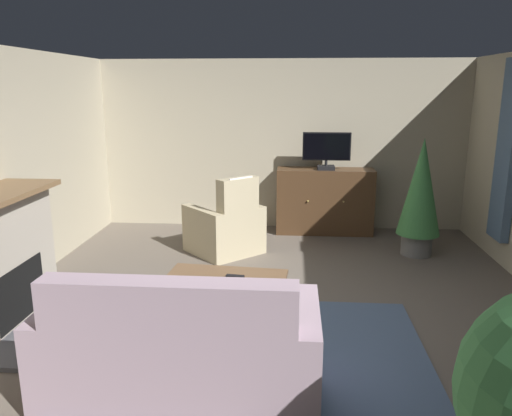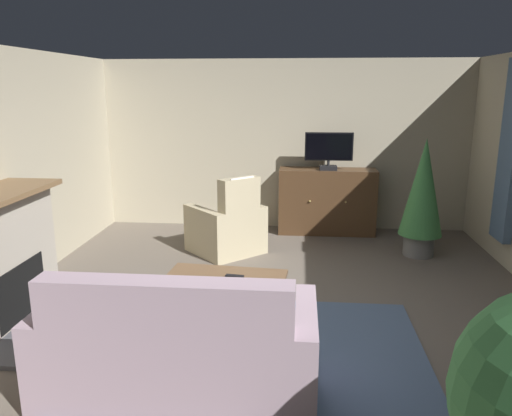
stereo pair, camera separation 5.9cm
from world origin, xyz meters
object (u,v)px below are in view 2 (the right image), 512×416
(tv_cabinet, at_px, (327,203))
(potted_plant_on_hearth_side, at_px, (423,193))
(coffee_table, at_px, (226,280))
(armchair_beside_cabinet, at_px, (228,228))
(tv_remote, at_px, (235,276))
(sofa_floral, at_px, (177,352))
(television, at_px, (329,150))

(tv_cabinet, bearing_deg, potted_plant_on_hearth_side, -38.96)
(tv_cabinet, relative_size, coffee_table, 1.23)
(armchair_beside_cabinet, bearing_deg, tv_remote, -79.73)
(sofa_floral, distance_m, potted_plant_on_hearth_side, 4.12)
(coffee_table, xyz_separation_m, sofa_floral, (-0.16, -1.25, -0.05))
(armchair_beside_cabinet, relative_size, potted_plant_on_hearth_side, 0.74)
(armchair_beside_cabinet, bearing_deg, coffee_table, -82.15)
(sofa_floral, bearing_deg, television, 73.28)
(sofa_floral, bearing_deg, potted_plant_on_hearth_side, 53.59)
(armchair_beside_cabinet, distance_m, potted_plant_on_hearth_side, 2.58)
(armchair_beside_cabinet, bearing_deg, tv_cabinet, 38.09)
(tv_remote, bearing_deg, potted_plant_on_hearth_side, 51.34)
(television, relative_size, potted_plant_on_hearth_side, 0.45)
(tv_cabinet, distance_m, tv_remote, 3.18)
(armchair_beside_cabinet, bearing_deg, potted_plant_on_hearth_side, 2.71)
(tv_remote, distance_m, armchair_beside_cabinet, 1.99)
(television, relative_size, coffee_table, 0.60)
(television, bearing_deg, potted_plant_on_hearth_side, -37.36)
(tv_cabinet, relative_size, armchair_beside_cabinet, 1.26)
(coffee_table, xyz_separation_m, armchair_beside_cabinet, (-0.26, 1.92, -0.04))
(tv_cabinet, distance_m, coffee_table, 3.18)
(television, distance_m, coffee_table, 3.25)
(television, height_order, tv_remote, television)
(television, xyz_separation_m, potted_plant_on_hearth_side, (1.17, -0.89, -0.44))
(sofa_floral, bearing_deg, tv_remote, 78.29)
(coffee_table, height_order, sofa_floral, sofa_floral)
(tv_cabinet, bearing_deg, coffee_table, -110.14)
(tv_cabinet, distance_m, armchair_beside_cabinet, 1.73)
(television, bearing_deg, tv_cabinet, 90.00)
(television, height_order, sofa_floral, television)
(sofa_floral, relative_size, potted_plant_on_hearth_side, 1.26)
(television, xyz_separation_m, armchair_beside_cabinet, (-1.36, -1.01, -0.93))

